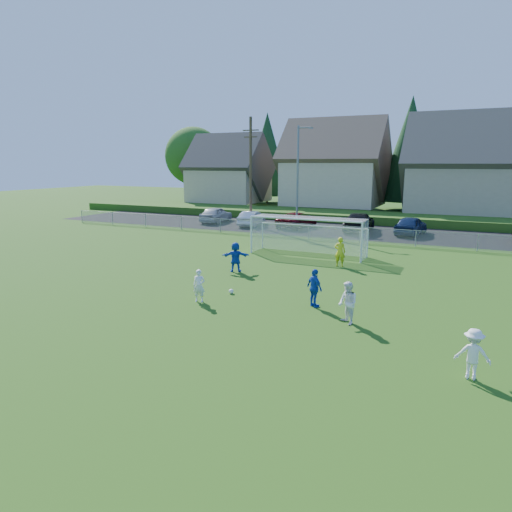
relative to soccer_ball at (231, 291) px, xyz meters
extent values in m
plane|color=#193D0C|center=(0.27, -5.90, -0.11)|extent=(160.00, 160.00, 0.00)
plane|color=black|center=(0.27, 21.60, -0.10)|extent=(60.00, 60.00, 0.00)
cube|color=#1E420F|center=(0.27, 29.10, 0.29)|extent=(70.00, 6.00, 0.80)
sphere|color=white|center=(0.00, 0.00, 0.00)|extent=(0.22, 0.22, 0.22)
imported|color=white|center=(-0.66, -1.67, 0.60)|extent=(0.59, 0.47, 1.42)
imported|color=white|center=(5.81, -1.67, 0.69)|extent=(0.98, 0.98, 1.61)
imported|color=white|center=(10.03, -4.55, 0.62)|extent=(0.95, 0.55, 1.46)
imported|color=#1241AF|center=(4.05, -0.22, 0.70)|extent=(0.99, 0.88, 1.61)
imported|color=#1241AF|center=(-1.84, 3.94, 0.72)|extent=(1.59, 1.10, 1.65)
imported|color=#C9CD18|center=(3.03, 7.60, 0.75)|extent=(0.67, 0.48, 1.73)
imported|color=#ABAFB3|center=(-13.49, 21.85, 0.68)|extent=(2.16, 4.73, 1.57)
imported|color=silver|center=(-9.13, 21.06, 0.58)|extent=(1.95, 4.35, 1.39)
imported|color=#580A11|center=(-4.81, 21.83, 0.59)|extent=(2.90, 5.27, 1.40)
imported|color=black|center=(0.93, 21.75, 0.70)|extent=(2.76, 5.74, 1.61)
imported|color=#15264A|center=(5.26, 21.67, 0.68)|extent=(2.44, 4.81, 1.57)
cylinder|color=white|center=(-3.38, 9.10, 1.11)|extent=(0.12, 0.12, 2.44)
cylinder|color=white|center=(3.92, 9.10, 1.11)|extent=(0.12, 0.12, 2.44)
cylinder|color=white|center=(0.27, 9.10, 2.33)|extent=(7.30, 0.12, 0.12)
cylinder|color=white|center=(-3.38, 10.90, 0.79)|extent=(0.08, 0.08, 1.80)
cylinder|color=white|center=(3.92, 10.90, 0.79)|extent=(0.08, 0.08, 1.80)
cylinder|color=white|center=(0.27, 10.90, 1.69)|extent=(7.30, 0.08, 0.08)
cube|color=silver|center=(0.27, 10.90, 0.79)|extent=(7.30, 0.02, 1.80)
cube|color=silver|center=(-3.38, 10.00, 1.11)|extent=(0.02, 1.80, 2.44)
cube|color=silver|center=(3.92, 10.00, 1.11)|extent=(0.02, 1.80, 2.44)
cube|color=silver|center=(0.27, 10.00, 2.33)|extent=(7.30, 1.80, 0.02)
cube|color=gray|center=(0.27, 16.10, 1.06)|extent=(52.00, 0.03, 0.03)
cube|color=gray|center=(0.27, 16.10, 0.49)|extent=(52.00, 0.02, 1.14)
cylinder|color=gray|center=(-25.73, 16.10, 0.49)|extent=(0.06, 0.06, 1.20)
cylinder|color=gray|center=(0.27, 16.10, 0.49)|extent=(0.06, 0.06, 1.20)
cylinder|color=slate|center=(-4.23, 20.10, 4.39)|extent=(0.18, 0.18, 9.00)
cylinder|color=slate|center=(-3.73, 20.10, 8.69)|extent=(1.20, 0.12, 0.12)
cube|color=slate|center=(-3.13, 20.10, 8.64)|extent=(0.36, 0.18, 0.12)
cylinder|color=#473321|center=(-9.23, 21.10, 4.89)|extent=(0.26, 0.26, 10.00)
cube|color=#473321|center=(-9.23, 21.10, 8.69)|extent=(1.60, 0.10, 0.10)
cube|color=#473321|center=(-9.23, 21.10, 8.09)|extent=(1.30, 0.10, 0.10)
cube|color=tan|center=(-19.73, 36.10, 2.94)|extent=(9.00, 8.00, 4.50)
pyramid|color=#423D38|center=(-19.73, 36.10, 9.60)|extent=(9.90, 8.80, 4.41)
cube|color=#C6B58E|center=(-5.73, 37.10, 3.44)|extent=(11.00, 9.00, 5.50)
pyramid|color=brown|center=(-5.73, 37.10, 11.15)|extent=(12.10, 9.90, 4.96)
cube|color=tan|center=(9.27, 36.10, 3.19)|extent=(12.00, 10.00, 5.00)
pyramid|color=#4C473F|center=(9.27, 36.10, 11.21)|extent=(13.20, 11.00, 5.52)
cylinder|color=#382616|center=(-27.73, 40.10, 1.87)|extent=(0.36, 0.36, 3.96)
sphere|color=#2B5B19|center=(-27.73, 40.10, 6.71)|extent=(8.36, 8.36, 8.36)
cylinder|color=#382616|center=(-17.73, 44.10, 0.49)|extent=(0.30, 0.30, 1.20)
cone|color=#143819|center=(-17.73, 44.10, 6.94)|extent=(6.76, 6.76, 11.70)
cylinder|color=#382616|center=(-7.73, 45.10, 0.49)|extent=(0.30, 0.30, 1.20)
cone|color=#143819|center=(-7.73, 45.10, 6.49)|extent=(6.24, 6.24, 10.80)
cylinder|color=#382616|center=(2.27, 42.10, 0.49)|extent=(0.30, 0.30, 1.20)
cone|color=#143819|center=(2.27, 42.10, 7.39)|extent=(7.28, 7.28, 12.60)
cylinder|color=#382616|center=(12.27, 44.10, 1.87)|extent=(0.36, 0.36, 3.96)
sphere|color=#2B5B19|center=(12.27, 44.10, 6.71)|extent=(8.36, 8.36, 8.36)
camera|label=1|loc=(9.63, -17.76, 5.81)|focal=32.00mm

